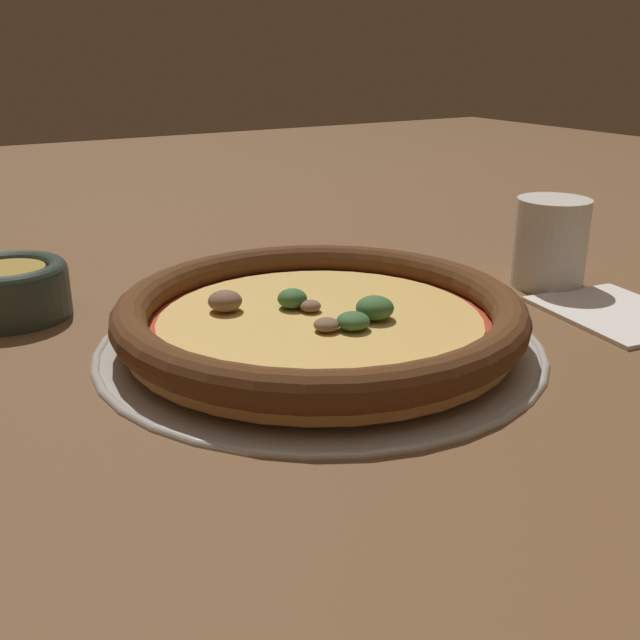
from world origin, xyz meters
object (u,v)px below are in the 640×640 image
Objects in this scene: pizza at (320,316)px; drinking_cup at (550,243)px; pizza_tray at (320,341)px; napkin at (618,311)px; bowl_near at (10,288)px.

drinking_cup reaches higher than pizza.
pizza_tray is at bearing 147.45° from pizza.
napkin is at bearing 163.97° from pizza_tray.
pizza_tray is 3.53× the size of bowl_near.
drinking_cup is 0.59× the size of napkin.
bowl_near is 1.16× the size of drinking_cup.
bowl_near is (0.21, -0.20, 0.00)m from pizza.
pizza is at bearing 135.32° from bowl_near.
pizza_tray is 1.10× the size of pizza.
drinking_cup reaches higher than napkin.
drinking_cup is (-0.29, -0.02, 0.04)m from pizza_tray.
pizza_tray is 0.29m from drinking_cup.
bowl_near reaches higher than pizza.
bowl_near is at bearing -20.29° from drinking_cup.
pizza is 0.29m from drinking_cup.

